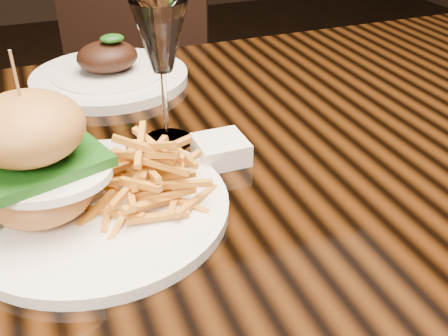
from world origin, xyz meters
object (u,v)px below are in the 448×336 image
object	(u,v)px
wine_glass	(161,41)
chair_far	(129,72)
dining_table	(224,191)
far_dish	(109,73)
burger_plate	(86,176)

from	to	relation	value
wine_glass	chair_far	xyz separation A→B (m)	(0.11, 0.84, -0.36)
dining_table	far_dish	distance (m)	0.34
dining_table	burger_plate	xyz separation A→B (m)	(-0.21, -0.09, 0.13)
dining_table	burger_plate	distance (m)	0.26
dining_table	wine_glass	world-z (taller)	wine_glass
burger_plate	wine_glass	bearing A→B (deg)	41.26
far_dish	chair_far	world-z (taller)	chair_far
dining_table	chair_far	size ratio (longest dim) A/B	1.68
dining_table	chair_far	distance (m)	0.89
dining_table	wine_glass	xyz separation A→B (m)	(-0.07, 0.05, 0.23)
dining_table	chair_far	bearing A→B (deg)	87.72
burger_plate	chair_far	bearing A→B (deg)	70.87
dining_table	far_dish	world-z (taller)	far_dish
chair_far	dining_table	bearing A→B (deg)	-67.94
burger_plate	wine_glass	size ratio (longest dim) A/B	1.52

